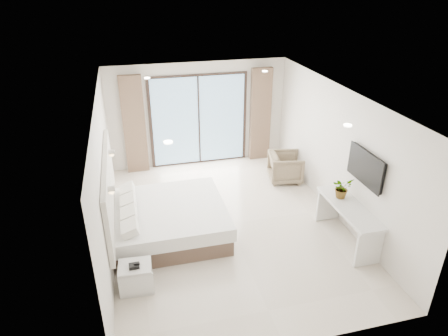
% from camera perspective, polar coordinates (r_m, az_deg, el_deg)
% --- Properties ---
extents(ground, '(6.20, 6.20, 0.00)m').
position_cam_1_polar(ground, '(8.31, 0.64, -7.97)').
color(ground, beige).
rests_on(ground, ground).
extents(room_shell, '(4.62, 6.22, 2.72)m').
position_cam_1_polar(room_shell, '(8.14, -1.96, 3.90)').
color(room_shell, silver).
rests_on(room_shell, ground).
extents(bed, '(2.17, 2.06, 0.74)m').
position_cam_1_polar(bed, '(7.93, -7.94, -7.37)').
color(bed, brown).
rests_on(bed, ground).
extents(nightstand, '(0.55, 0.46, 0.47)m').
position_cam_1_polar(nightstand, '(6.84, -12.47, -14.97)').
color(nightstand, silver).
rests_on(nightstand, ground).
extents(phone, '(0.17, 0.13, 0.05)m').
position_cam_1_polar(phone, '(6.63, -12.71, -13.49)').
color(phone, black).
rests_on(phone, nightstand).
extents(console_desk, '(0.52, 1.66, 0.77)m').
position_cam_1_polar(console_desk, '(7.89, 17.34, -6.49)').
color(console_desk, silver).
rests_on(console_desk, ground).
extents(plant, '(0.46, 0.49, 0.32)m').
position_cam_1_polar(plant, '(7.96, 16.45, -3.00)').
color(plant, '#33662D').
rests_on(plant, console_desk).
extents(armchair, '(0.84, 0.88, 0.78)m').
position_cam_1_polar(armchair, '(9.91, 8.79, 0.30)').
color(armchair, '#817454').
rests_on(armchair, ground).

